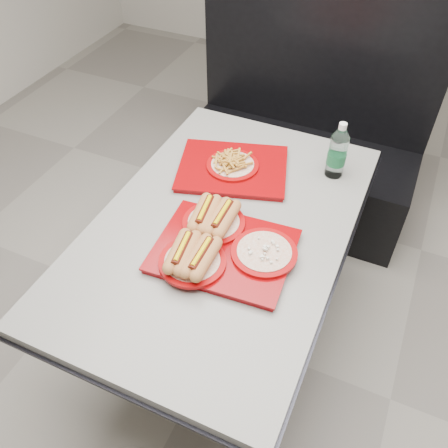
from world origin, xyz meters
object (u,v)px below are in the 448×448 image
at_px(diner_table, 222,253).
at_px(booth_bench, 301,145).
at_px(water_bottle, 337,153).
at_px(tray_near, 219,244).
at_px(tray_far, 233,166).

distance_m(diner_table, booth_bench, 1.11).
bearing_deg(water_bottle, tray_near, -113.16).
height_order(tray_near, water_bottle, water_bottle).
relative_size(tray_near, water_bottle, 2.03).
xyz_separation_m(tray_near, water_bottle, (0.25, 0.59, 0.07)).
bearing_deg(water_bottle, booth_bench, 115.22).
xyz_separation_m(booth_bench, tray_far, (-0.09, -0.79, 0.37)).
distance_m(booth_bench, tray_near, 1.29).
distance_m(booth_bench, tray_far, 0.88).
xyz_separation_m(booth_bench, tray_near, (0.05, -1.23, 0.39)).
relative_size(tray_far, water_bottle, 2.16).
distance_m(booth_bench, water_bottle, 0.84).
bearing_deg(diner_table, tray_near, -70.50).
xyz_separation_m(tray_near, tray_far, (-0.14, 0.43, -0.01)).
xyz_separation_m(diner_table, tray_near, (0.05, -0.13, 0.20)).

